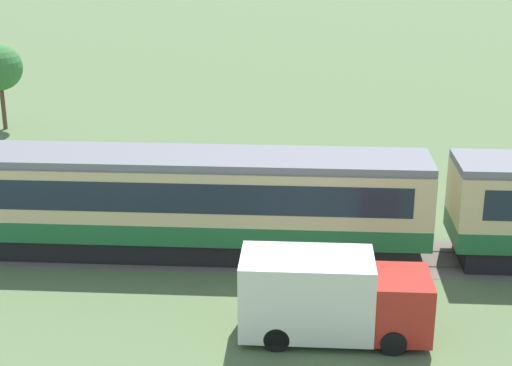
# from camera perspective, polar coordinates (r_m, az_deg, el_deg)

# --- Properties ---
(passenger_train) EXTENTS (103.26, 3.13, 4.05)m
(passenger_train) POSITION_cam_1_polar(r_m,az_deg,el_deg) (30.37, -5.89, -1.14)
(passenger_train) COLOR #1E6033
(passenger_train) RESTS_ON ground_plane
(railway_track) EXTENTS (160.05, 3.60, 0.04)m
(railway_track) POSITION_cam_1_polar(r_m,az_deg,el_deg) (30.86, 6.54, -5.33)
(railway_track) COLOR #665B51
(railway_track) RESTS_ON ground_plane
(delivery_truck_red) EXTENTS (5.90, 2.27, 2.70)m
(delivery_truck_red) POSITION_cam_1_polar(r_m,az_deg,el_deg) (24.74, 5.36, -8.22)
(delivery_truck_red) COLOR #B2281E
(delivery_truck_red) RESTS_ON ground_plane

